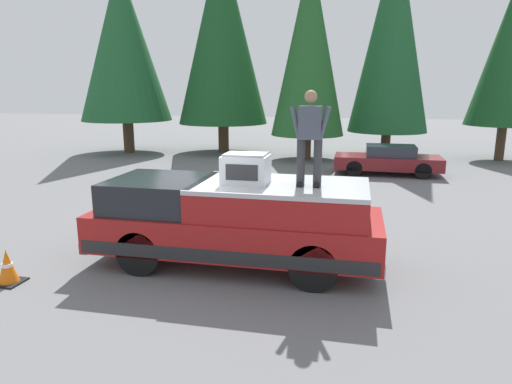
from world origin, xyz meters
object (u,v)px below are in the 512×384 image
(parked_car_maroon, at_px, (388,160))
(traffic_cone, at_px, (8,268))
(person_on_truck_bed, at_px, (310,136))
(pickup_truck, at_px, (236,221))
(compressor_unit, at_px, (246,169))

(parked_car_maroon, bearing_deg, traffic_cone, 149.67)
(person_on_truck_bed, distance_m, traffic_cone, 5.80)
(pickup_truck, relative_size, person_on_truck_bed, 3.28)
(traffic_cone, bearing_deg, compressor_unit, -67.46)
(pickup_truck, distance_m, compressor_unit, 1.09)
(traffic_cone, bearing_deg, parked_car_maroon, -30.33)
(person_on_truck_bed, relative_size, parked_car_maroon, 0.41)
(traffic_cone, bearing_deg, person_on_truck_bed, -72.16)
(pickup_truck, height_order, parked_car_maroon, pickup_truck)
(pickup_truck, xyz_separation_m, person_on_truck_bed, (-0.10, -1.39, 1.68))
(parked_car_maroon, relative_size, traffic_cone, 6.61)
(parked_car_maroon, distance_m, traffic_cone, 14.18)
(compressor_unit, distance_m, traffic_cone, 4.56)
(person_on_truck_bed, bearing_deg, traffic_cone, 107.84)
(pickup_truck, height_order, traffic_cone, pickup_truck)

